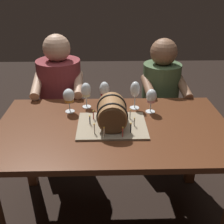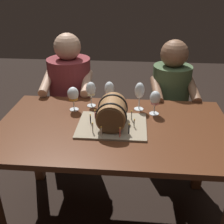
{
  "view_description": "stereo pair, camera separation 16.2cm",
  "coord_description": "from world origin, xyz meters",
  "px_view_note": "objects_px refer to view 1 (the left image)",
  "views": [
    {
      "loc": [
        -0.05,
        -1.45,
        1.58
      ],
      "look_at": [
        -0.01,
        -0.0,
        0.85
      ],
      "focal_mm": 43.7,
      "sensor_mm": 36.0,
      "label": 1
    },
    {
      "loc": [
        0.12,
        -1.45,
        1.58
      ],
      "look_at": [
        -0.01,
        -0.0,
        0.85
      ],
      "focal_mm": 43.7,
      "sensor_mm": 36.0,
      "label": 2
    }
  ],
  "objects_px": {
    "wine_glass_empty": "(135,90)",
    "person_seated_left": "(62,108)",
    "wine_glass_red": "(104,90)",
    "dining_table": "(113,141)",
    "wine_glass_amber": "(69,97)",
    "barrel_cake": "(112,115)",
    "wine_glass_white": "(86,91)",
    "wine_glass_rose": "(151,97)",
    "person_seated_right": "(159,111)"
  },
  "relations": [
    {
      "from": "person_seated_right",
      "to": "wine_glass_rose",
      "type": "bearing_deg",
      "value": -108.88
    },
    {
      "from": "wine_glass_amber",
      "to": "person_seated_left",
      "type": "xyz_separation_m",
      "value": [
        -0.13,
        0.46,
        -0.31
      ]
    },
    {
      "from": "barrel_cake",
      "to": "wine_glass_amber",
      "type": "bearing_deg",
      "value": 142.94
    },
    {
      "from": "person_seated_right",
      "to": "person_seated_left",
      "type": "bearing_deg",
      "value": 179.96
    },
    {
      "from": "wine_glass_red",
      "to": "person_seated_left",
      "type": "relative_size",
      "value": 0.15
    },
    {
      "from": "wine_glass_red",
      "to": "person_seated_left",
      "type": "xyz_separation_m",
      "value": [
        -0.37,
        0.37,
        -0.31
      ]
    },
    {
      "from": "wine_glass_empty",
      "to": "wine_glass_amber",
      "type": "relative_size",
      "value": 1.18
    },
    {
      "from": "wine_glass_red",
      "to": "person_seated_left",
      "type": "distance_m",
      "value": 0.61
    },
    {
      "from": "wine_glass_empty",
      "to": "person_seated_left",
      "type": "height_order",
      "value": "person_seated_left"
    },
    {
      "from": "wine_glass_white",
      "to": "wine_glass_red",
      "type": "bearing_deg",
      "value": 9.66
    },
    {
      "from": "wine_glass_red",
      "to": "wine_glass_rose",
      "type": "height_order",
      "value": "wine_glass_red"
    },
    {
      "from": "wine_glass_empty",
      "to": "wine_glass_rose",
      "type": "height_order",
      "value": "wine_glass_empty"
    },
    {
      "from": "wine_glass_amber",
      "to": "dining_table",
      "type": "bearing_deg",
      "value": -35.92
    },
    {
      "from": "dining_table",
      "to": "person_seated_right",
      "type": "distance_m",
      "value": 0.8
    },
    {
      "from": "person_seated_left",
      "to": "person_seated_right",
      "type": "height_order",
      "value": "person_seated_left"
    },
    {
      "from": "wine_glass_empty",
      "to": "wine_glass_amber",
      "type": "bearing_deg",
      "value": -174.19
    },
    {
      "from": "dining_table",
      "to": "wine_glass_empty",
      "type": "height_order",
      "value": "wine_glass_empty"
    },
    {
      "from": "wine_glass_amber",
      "to": "person_seated_right",
      "type": "xyz_separation_m",
      "value": [
        0.71,
        0.46,
        -0.34
      ]
    },
    {
      "from": "wine_glass_amber",
      "to": "person_seated_left",
      "type": "distance_m",
      "value": 0.57
    },
    {
      "from": "barrel_cake",
      "to": "wine_glass_red",
      "type": "xyz_separation_m",
      "value": [
        -0.04,
        0.3,
        0.04
      ]
    },
    {
      "from": "person_seated_left",
      "to": "dining_table",
      "type": "bearing_deg",
      "value": -57.8
    },
    {
      "from": "wine_glass_red",
      "to": "person_seated_left",
      "type": "height_order",
      "value": "person_seated_left"
    },
    {
      "from": "dining_table",
      "to": "wine_glass_empty",
      "type": "relative_size",
      "value": 7.39
    },
    {
      "from": "person_seated_left",
      "to": "wine_glass_empty",
      "type": "bearing_deg",
      "value": -35.66
    },
    {
      "from": "wine_glass_empty",
      "to": "wine_glass_red",
      "type": "distance_m",
      "value": 0.21
    },
    {
      "from": "wine_glass_rose",
      "to": "wine_glass_white",
      "type": "bearing_deg",
      "value": 168.55
    },
    {
      "from": "wine_glass_white",
      "to": "person_seated_right",
      "type": "bearing_deg",
      "value": 32.94
    },
    {
      "from": "wine_glass_white",
      "to": "person_seated_right",
      "type": "xyz_separation_m",
      "value": [
        0.6,
        0.39,
        -0.35
      ]
    },
    {
      "from": "wine_glass_amber",
      "to": "wine_glass_rose",
      "type": "bearing_deg",
      "value": -1.8
    },
    {
      "from": "wine_glass_amber",
      "to": "person_seated_right",
      "type": "relative_size",
      "value": 0.14
    },
    {
      "from": "wine_glass_red",
      "to": "wine_glass_rose",
      "type": "xyz_separation_m",
      "value": [
        0.31,
        -0.11,
        -0.01
      ]
    },
    {
      "from": "dining_table",
      "to": "wine_glass_rose",
      "type": "height_order",
      "value": "wine_glass_rose"
    },
    {
      "from": "dining_table",
      "to": "wine_glass_red",
      "type": "relative_size",
      "value": 8.12
    },
    {
      "from": "dining_table",
      "to": "person_seated_right",
      "type": "height_order",
      "value": "person_seated_right"
    },
    {
      "from": "barrel_cake",
      "to": "wine_glass_amber",
      "type": "distance_m",
      "value": 0.35
    },
    {
      "from": "dining_table",
      "to": "wine_glass_empty",
      "type": "bearing_deg",
      "value": 58.26
    },
    {
      "from": "barrel_cake",
      "to": "person_seated_right",
      "type": "distance_m",
      "value": 0.85
    },
    {
      "from": "person_seated_left",
      "to": "person_seated_right",
      "type": "bearing_deg",
      "value": -0.04
    },
    {
      "from": "dining_table",
      "to": "person_seated_left",
      "type": "distance_m",
      "value": 0.79
    },
    {
      "from": "barrel_cake",
      "to": "wine_glass_amber",
      "type": "height_order",
      "value": "barrel_cake"
    },
    {
      "from": "barrel_cake",
      "to": "person_seated_left",
      "type": "relative_size",
      "value": 0.36
    },
    {
      "from": "barrel_cake",
      "to": "wine_glass_white",
      "type": "relative_size",
      "value": 2.33
    },
    {
      "from": "wine_glass_rose",
      "to": "person_seated_right",
      "type": "distance_m",
      "value": 0.61
    },
    {
      "from": "dining_table",
      "to": "barrel_cake",
      "type": "xyz_separation_m",
      "value": [
        -0.01,
        -0.0,
        0.19
      ]
    },
    {
      "from": "wine_glass_white",
      "to": "person_seated_left",
      "type": "relative_size",
      "value": 0.15
    },
    {
      "from": "wine_glass_amber",
      "to": "barrel_cake",
      "type": "bearing_deg",
      "value": -37.06
    },
    {
      "from": "dining_table",
      "to": "barrel_cake",
      "type": "height_order",
      "value": "barrel_cake"
    },
    {
      "from": "wine_glass_amber",
      "to": "wine_glass_white",
      "type": "bearing_deg",
      "value": 32.9
    },
    {
      "from": "wine_glass_amber",
      "to": "wine_glass_red",
      "type": "xyz_separation_m",
      "value": [
        0.24,
        0.09,
        0.0
      ]
    },
    {
      "from": "barrel_cake",
      "to": "wine_glass_empty",
      "type": "distance_m",
      "value": 0.31
    }
  ]
}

